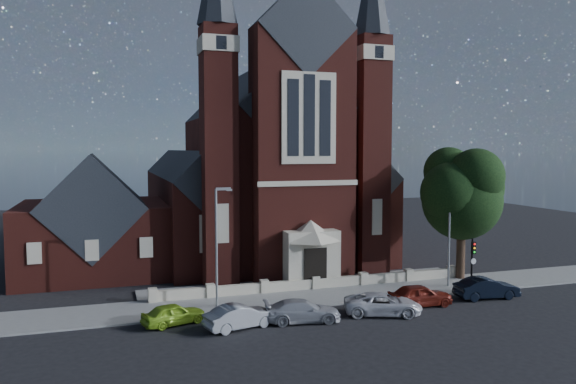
% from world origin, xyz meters
% --- Properties ---
extents(ground, '(120.00, 120.00, 0.00)m').
position_xyz_m(ground, '(0.00, 15.00, 0.00)').
color(ground, black).
rests_on(ground, ground).
extents(pavement_strip, '(60.00, 5.00, 0.12)m').
position_xyz_m(pavement_strip, '(0.00, 4.50, 0.00)').
color(pavement_strip, slate).
rests_on(pavement_strip, ground).
extents(forecourt_paving, '(26.00, 3.00, 0.14)m').
position_xyz_m(forecourt_paving, '(0.00, 8.50, 0.00)').
color(forecourt_paving, slate).
rests_on(forecourt_paving, ground).
extents(forecourt_wall, '(24.00, 0.40, 0.90)m').
position_xyz_m(forecourt_wall, '(0.00, 6.50, 0.00)').
color(forecourt_wall, '#B0A78C').
rests_on(forecourt_wall, ground).
extents(church, '(20.01, 34.90, 29.20)m').
position_xyz_m(church, '(-0.00, 22.94, 8.19)').
color(church, '#541D16').
rests_on(church, ground).
extents(parish_hall, '(12.00, 12.20, 10.24)m').
position_xyz_m(parish_hall, '(-16.00, 18.00, 4.01)').
color(parish_hall, '#541D16').
rests_on(parish_hall, ground).
extents(street_tree, '(6.40, 6.60, 10.70)m').
position_xyz_m(street_tree, '(12.60, 5.71, 6.96)').
color(street_tree, black).
rests_on(street_tree, ground).
extents(street_lamp_left, '(1.16, 0.22, 8.09)m').
position_xyz_m(street_lamp_left, '(-7.91, 4.00, 4.60)').
color(street_lamp_left, gray).
rests_on(street_lamp_left, ground).
extents(street_lamp_right, '(1.16, 0.22, 8.09)m').
position_xyz_m(street_lamp_right, '(10.09, 4.00, 4.60)').
color(street_lamp_right, gray).
rests_on(street_lamp_right, ground).
extents(traffic_signal, '(0.28, 0.42, 4.00)m').
position_xyz_m(traffic_signal, '(11.00, 2.43, 2.58)').
color(traffic_signal, black).
rests_on(traffic_signal, ground).
extents(car_lime_van, '(4.15, 2.67, 1.32)m').
position_xyz_m(car_lime_van, '(-11.18, 1.28, 0.66)').
color(car_lime_van, '#82B223').
rests_on(car_lime_van, ground).
extents(car_silver_a, '(4.59, 2.59, 1.43)m').
position_xyz_m(car_silver_a, '(-7.50, -0.65, 0.72)').
color(car_silver_a, '#929599').
rests_on(car_silver_a, ground).
extents(car_silver_b, '(4.99, 2.65, 1.38)m').
position_xyz_m(car_silver_b, '(-3.58, -0.63, 0.69)').
color(car_silver_b, '#9FA1A7').
rests_on(car_silver_b, ground).
extents(car_white_suv, '(5.47, 3.85, 1.39)m').
position_xyz_m(car_white_suv, '(1.87, -0.81, 0.69)').
color(car_white_suv, silver).
rests_on(car_white_suv, ground).
extents(car_dark_red, '(4.46, 1.85, 1.51)m').
position_xyz_m(car_dark_red, '(5.15, 0.13, 0.75)').
color(car_dark_red, maroon).
rests_on(car_dark_red, ground).
extents(car_navy, '(4.69, 2.00, 1.50)m').
position_xyz_m(car_navy, '(10.71, 0.37, 0.75)').
color(car_navy, black).
rests_on(car_navy, ground).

